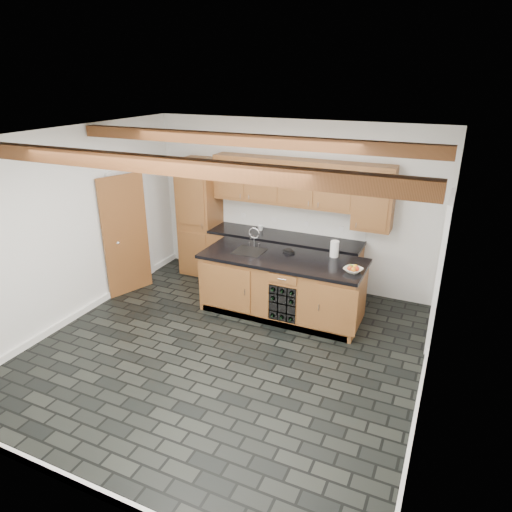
# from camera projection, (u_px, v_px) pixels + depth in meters

# --- Properties ---
(ground) EXTENTS (5.00, 5.00, 0.00)m
(ground) POSITION_uv_depth(u_px,v_px,m) (225.00, 350.00, 6.13)
(ground) COLOR black
(ground) RESTS_ON ground
(room_shell) EXTENTS (5.01, 5.00, 5.00)m
(room_shell) POSITION_uv_depth(u_px,v_px,m) (236.00, 231.00, 6.05)
(room_shell) COLOR white
(room_shell) RESTS_ON ground
(back_cabinetry) EXTENTS (3.65, 0.62, 2.20)m
(back_cabinetry) POSITION_uv_depth(u_px,v_px,m) (266.00, 230.00, 7.80)
(back_cabinetry) COLOR brown
(back_cabinetry) RESTS_ON ground
(island) EXTENTS (2.48, 0.96, 0.93)m
(island) POSITION_uv_depth(u_px,v_px,m) (282.00, 286.00, 6.93)
(island) COLOR brown
(island) RESTS_ON ground
(faucet) EXTENTS (0.45, 0.40, 0.34)m
(faucet) POSITION_uv_depth(u_px,v_px,m) (250.00, 249.00, 7.00)
(faucet) COLOR black
(faucet) RESTS_ON island
(kitchen_scale) EXTENTS (0.19, 0.15, 0.05)m
(kitchen_scale) POSITION_uv_depth(u_px,v_px,m) (289.00, 251.00, 6.93)
(kitchen_scale) COLOR black
(kitchen_scale) RESTS_ON island
(fruit_bowl) EXTENTS (0.31, 0.31, 0.06)m
(fruit_bowl) POSITION_uv_depth(u_px,v_px,m) (353.00, 270.00, 6.24)
(fruit_bowl) COLOR white
(fruit_bowl) RESTS_ON island
(fruit_cluster) EXTENTS (0.16, 0.17, 0.07)m
(fruit_cluster) POSITION_uv_depth(u_px,v_px,m) (353.00, 268.00, 6.23)
(fruit_cluster) COLOR red
(fruit_cluster) RESTS_ON fruit_bowl
(paper_towel) EXTENTS (0.13, 0.13, 0.25)m
(paper_towel) POSITION_uv_depth(u_px,v_px,m) (334.00, 249.00, 6.74)
(paper_towel) COLOR white
(paper_towel) RESTS_ON island
(mug) EXTENTS (0.13, 0.13, 0.10)m
(mug) POSITION_uv_depth(u_px,v_px,m) (260.00, 228.00, 7.90)
(mug) COLOR white
(mug) RESTS_ON back_cabinetry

